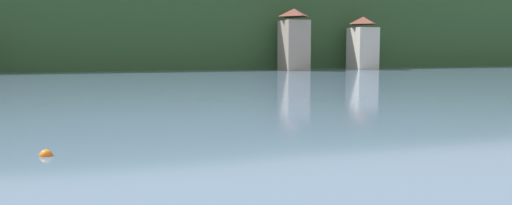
# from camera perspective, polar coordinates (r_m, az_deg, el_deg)

# --- Properties ---
(wooded_hillside) EXTENTS (352.00, 51.00, 39.70)m
(wooded_hillside) POSITION_cam_1_polar(r_m,az_deg,el_deg) (118.78, -13.96, 7.56)
(wooded_hillside) COLOR #2D4C28
(wooded_hillside) RESTS_ON ground_plane
(shore_building_central) EXTENTS (4.33, 5.99, 10.84)m
(shore_building_central) POSITION_cam_1_polar(r_m,az_deg,el_deg) (90.16, 4.30, 7.02)
(shore_building_central) COLOR gray
(shore_building_central) RESTS_ON ground_plane
(shore_building_eastcentral) EXTENTS (4.20, 5.57, 9.66)m
(shore_building_eastcentral) POSITION_cam_1_polar(r_m,az_deg,el_deg) (95.73, 11.97, 6.51)
(shore_building_eastcentral) COLOR beige
(shore_building_eastcentral) RESTS_ON ground_plane
(mooring_buoy_near) EXTENTS (0.48, 0.48, 0.48)m
(mooring_buoy_near) POSITION_cam_1_polar(r_m,az_deg,el_deg) (20.48, -22.66, -5.59)
(mooring_buoy_near) COLOR orange
(mooring_buoy_near) RESTS_ON ground_plane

